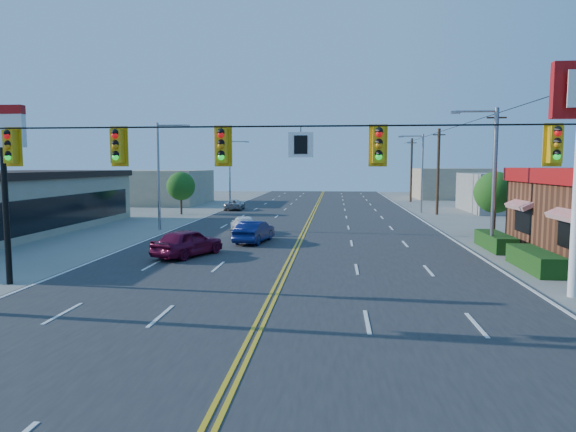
# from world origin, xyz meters

# --- Properties ---
(ground) EXTENTS (160.00, 160.00, 0.00)m
(ground) POSITION_xyz_m (0.00, 0.00, 0.00)
(ground) COLOR gray
(ground) RESTS_ON ground
(road) EXTENTS (20.00, 120.00, 0.06)m
(road) POSITION_xyz_m (0.00, 20.00, 0.03)
(road) COLOR #2D2D30
(road) RESTS_ON ground
(signal_span) EXTENTS (24.32, 0.34, 9.00)m
(signal_span) POSITION_xyz_m (-0.12, 0.00, 4.89)
(signal_span) COLOR #47301E
(signal_span) RESTS_ON ground
(pizza_hut_sign) EXTENTS (1.90, 0.30, 6.85)m
(pizza_hut_sign) POSITION_xyz_m (-11.00, 4.00, 5.18)
(pizza_hut_sign) COLOR black
(pizza_hut_sign) RESTS_ON ground
(streetlight_se) EXTENTS (2.55, 0.25, 8.00)m
(streetlight_se) POSITION_xyz_m (10.79, 14.00, 4.51)
(streetlight_se) COLOR gray
(streetlight_se) RESTS_ON ground
(streetlight_ne) EXTENTS (2.55, 0.25, 8.00)m
(streetlight_ne) POSITION_xyz_m (10.79, 38.00, 4.51)
(streetlight_ne) COLOR gray
(streetlight_ne) RESTS_ON ground
(streetlight_sw) EXTENTS (2.55, 0.25, 8.00)m
(streetlight_sw) POSITION_xyz_m (-10.79, 22.00, 4.51)
(streetlight_sw) COLOR gray
(streetlight_sw) RESTS_ON ground
(streetlight_nw) EXTENTS (2.55, 0.25, 8.00)m
(streetlight_nw) POSITION_xyz_m (-10.79, 48.00, 4.51)
(streetlight_nw) COLOR gray
(streetlight_nw) RESTS_ON ground
(utility_pole_near) EXTENTS (0.28, 0.28, 8.40)m
(utility_pole_near) POSITION_xyz_m (12.20, 18.00, 4.20)
(utility_pole_near) COLOR #47301E
(utility_pole_near) RESTS_ON ground
(utility_pole_mid) EXTENTS (0.28, 0.28, 8.40)m
(utility_pole_mid) POSITION_xyz_m (12.20, 36.00, 4.20)
(utility_pole_mid) COLOR #47301E
(utility_pole_mid) RESTS_ON ground
(utility_pole_far) EXTENTS (0.28, 0.28, 8.40)m
(utility_pole_far) POSITION_xyz_m (12.20, 54.00, 4.20)
(utility_pole_far) COLOR #47301E
(utility_pole_far) RESTS_ON ground
(tree_kfc_rear) EXTENTS (2.94, 2.94, 4.41)m
(tree_kfc_rear) POSITION_xyz_m (13.50, 22.00, 2.93)
(tree_kfc_rear) COLOR #47301E
(tree_kfc_rear) RESTS_ON ground
(tree_west) EXTENTS (2.80, 2.80, 4.20)m
(tree_west) POSITION_xyz_m (-13.00, 34.00, 2.79)
(tree_west) COLOR #47301E
(tree_west) RESTS_ON ground
(bld_east_mid) EXTENTS (12.00, 10.00, 4.00)m
(bld_east_mid) POSITION_xyz_m (22.00, 40.00, 2.00)
(bld_east_mid) COLOR gray
(bld_east_mid) RESTS_ON ground
(bld_west_far) EXTENTS (11.00, 12.00, 4.20)m
(bld_west_far) POSITION_xyz_m (-20.00, 48.00, 2.10)
(bld_west_far) COLOR tan
(bld_west_far) RESTS_ON ground
(bld_east_far) EXTENTS (10.00, 10.00, 4.40)m
(bld_east_far) POSITION_xyz_m (19.00, 62.00, 2.20)
(bld_east_far) COLOR tan
(bld_east_far) RESTS_ON ground
(car_magenta) EXTENTS (3.38, 4.66, 1.47)m
(car_magenta) POSITION_xyz_m (-5.49, 10.67, 0.74)
(car_magenta) COLOR maroon
(car_magenta) RESTS_ON ground
(car_blue) EXTENTS (2.12, 4.31, 1.36)m
(car_blue) POSITION_xyz_m (-2.78, 15.86, 0.68)
(car_blue) COLOR #0D174E
(car_blue) RESTS_ON ground
(car_white) EXTENTS (2.69, 4.31, 1.16)m
(car_white) POSITION_xyz_m (-4.30, 20.55, 0.58)
(car_white) COLOR white
(car_white) RESTS_ON ground
(car_silver) EXTENTS (2.02, 4.09, 1.12)m
(car_silver) POSITION_xyz_m (-8.63, 39.04, 0.56)
(car_silver) COLOR #A7A6AB
(car_silver) RESTS_ON ground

